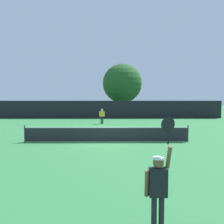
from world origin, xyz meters
TOP-DOWN VIEW (x-y plane):
  - ground_plane at (0.00, 0.00)m, footprint 120.00×120.00m
  - tennis_net at (0.00, 0.00)m, footprint 10.47×0.08m
  - perimeter_fence at (0.00, 16.79)m, footprint 29.45×0.12m
  - player_serving at (1.25, -10.73)m, footprint 0.67×0.39m
  - player_receiving at (-0.61, 10.32)m, footprint 0.57×0.23m
  - tennis_ball at (0.70, 0.63)m, footprint 0.07×0.07m
  - large_tree at (2.12, 22.63)m, footprint 5.94×5.94m
  - parked_car_near at (1.54, 23.60)m, footprint 2.49×4.43m
  - parked_car_mid at (6.03, 23.04)m, footprint 1.92×4.21m

SIDE VIEW (x-z plane):
  - ground_plane at x=0.00m, z-range 0.00..0.00m
  - tennis_ball at x=0.70m, z-range 0.00..0.07m
  - tennis_net at x=0.00m, z-range -0.02..1.05m
  - parked_car_near at x=1.54m, z-range -0.07..1.62m
  - parked_car_mid at x=6.03m, z-range -0.07..1.62m
  - player_receiving at x=-0.61m, z-range 0.16..1.71m
  - player_serving at x=1.25m, z-range -0.15..2.36m
  - perimeter_fence at x=0.00m, z-range 0.00..2.28m
  - large_tree at x=2.12m, z-range 0.90..8.68m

